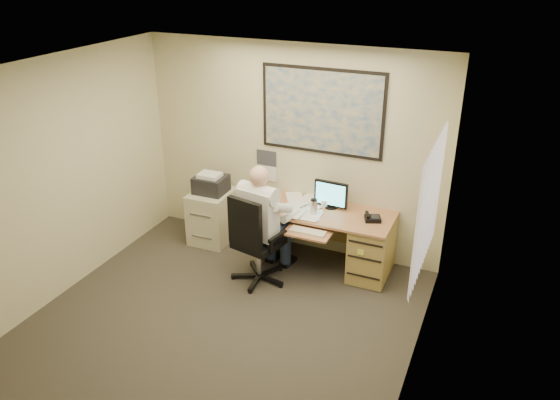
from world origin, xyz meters
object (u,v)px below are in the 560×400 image
at_px(office_chair, 258,257).
at_px(filing_cabinet, 213,212).
at_px(desk, 353,239).
at_px(person, 260,224).

bearing_deg(office_chair, filing_cabinet, 157.35).
bearing_deg(desk, office_chair, -143.63).
bearing_deg(filing_cabinet, person, -32.86).
distance_m(desk, office_chair, 1.20).
distance_m(desk, filing_cabinet, 1.99).
bearing_deg(filing_cabinet, office_chair, -35.84).
distance_m(filing_cabinet, office_chair, 1.25).
xyz_separation_m(office_chair, person, (-0.01, 0.08, 0.40)).
height_order(filing_cabinet, person, person).
bearing_deg(person, desk, 42.43).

